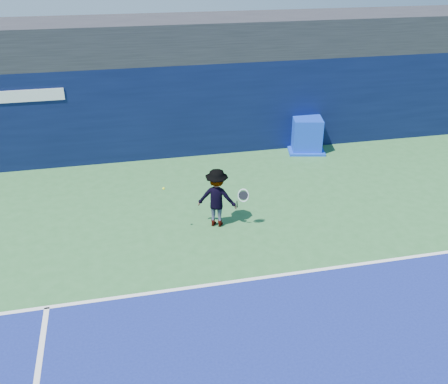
# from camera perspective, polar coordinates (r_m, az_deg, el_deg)

# --- Properties ---
(ground) EXTENTS (80.00, 80.00, 0.00)m
(ground) POSITION_cam_1_polar(r_m,az_deg,el_deg) (8.85, 14.67, -20.21)
(ground) COLOR #2F6934
(ground) RESTS_ON ground
(baseline) EXTENTS (24.00, 0.10, 0.01)m
(baseline) POSITION_cam_1_polar(r_m,az_deg,el_deg) (10.89, 7.70, -9.23)
(baseline) COLOR white
(baseline) RESTS_ON ground
(stadium_band) EXTENTS (36.00, 3.00, 1.20)m
(stadium_band) POSITION_cam_1_polar(r_m,az_deg,el_deg) (17.27, -1.54, 17.39)
(stadium_band) COLOR black
(stadium_band) RESTS_ON back_wall_assembly
(back_wall_assembly) EXTENTS (36.00, 1.03, 3.00)m
(back_wall_assembly) POSITION_cam_1_polar(r_m,az_deg,el_deg) (16.78, -0.78, 9.77)
(back_wall_assembly) COLOR #091133
(back_wall_assembly) RESTS_ON ground
(equipment_cart) EXTENTS (1.43, 1.43, 1.14)m
(equipment_cart) POSITION_cam_1_polar(r_m,az_deg,el_deg) (17.18, 9.39, 6.37)
(equipment_cart) COLOR #0D31C1
(equipment_cart) RESTS_ON ground
(tennis_player) EXTENTS (1.29, 0.90, 1.51)m
(tennis_player) POSITION_cam_1_polar(r_m,az_deg,el_deg) (12.21, -0.81, -0.66)
(tennis_player) COLOR white
(tennis_player) RESTS_ON ground
(tennis_ball) EXTENTS (0.06, 0.06, 0.06)m
(tennis_ball) POSITION_cam_1_polar(r_m,az_deg,el_deg) (11.67, -6.92, 0.39)
(tennis_ball) COLOR #E6FB1B
(tennis_ball) RESTS_ON ground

